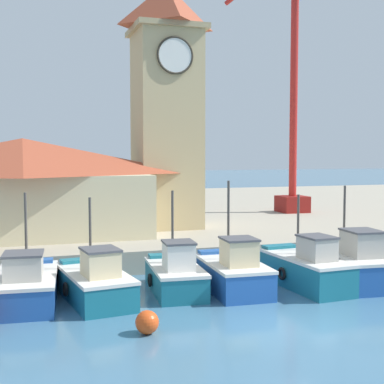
% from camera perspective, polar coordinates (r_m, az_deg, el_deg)
% --- Properties ---
extents(ground_plane, '(300.00, 300.00, 0.00)m').
position_cam_1_polar(ground_plane, '(17.24, 10.72, -14.19)').
color(ground_plane, teal).
extents(quay_wharf, '(120.00, 40.00, 1.05)m').
position_cam_1_polar(quay_wharf, '(44.03, -7.31, -2.26)').
color(quay_wharf, '#A89E89').
rests_on(quay_wharf, ground).
extents(fishing_boat_left_outer, '(2.53, 4.70, 3.98)m').
position_cam_1_polar(fishing_boat_left_outer, '(20.29, -17.32, -9.46)').
color(fishing_boat_left_outer, '#2356A8').
rests_on(fishing_boat_left_outer, ground).
extents(fishing_boat_left_inner, '(2.58, 4.70, 3.77)m').
position_cam_1_polar(fishing_boat_left_inner, '(20.10, -10.29, -9.44)').
color(fishing_boat_left_inner, '#196B7F').
rests_on(fishing_boat_left_inner, ground).
extents(fishing_boat_mid_left, '(2.15, 4.20, 3.94)m').
position_cam_1_polar(fishing_boat_mid_left, '(21.01, -1.79, -8.78)').
color(fishing_boat_mid_left, '#196B7F').
rests_on(fishing_boat_mid_left, ground).
extents(fishing_boat_center, '(2.23, 4.37, 4.32)m').
position_cam_1_polar(fishing_boat_center, '(21.29, 4.39, -8.49)').
color(fishing_boat_center, '#2356A8').
rests_on(fishing_boat_center, ground).
extents(fishing_boat_mid_right, '(2.11, 4.68, 3.72)m').
position_cam_1_polar(fishing_boat_mid_right, '(22.22, 12.05, -7.95)').
color(fishing_boat_mid_right, '#196B7F').
rests_on(fishing_boat_mid_right, ground).
extents(fishing_boat_right_inner, '(2.58, 5.20, 4.03)m').
position_cam_1_polar(fishing_boat_right_inner, '(23.57, 16.65, -7.30)').
color(fishing_boat_right_inner, '#2356A8').
rests_on(fishing_boat_right_inner, ground).
extents(clock_tower, '(4.07, 4.07, 15.70)m').
position_cam_1_polar(clock_tower, '(31.62, -2.74, 9.63)').
color(clock_tower, tan).
rests_on(clock_tower, quay_wharf).
extents(warehouse_left, '(13.15, 6.39, 5.13)m').
position_cam_1_polar(warehouse_left, '(29.10, -17.54, 0.54)').
color(warehouse_left, beige).
rests_on(warehouse_left, quay_wharf).
extents(port_crane_near, '(4.65, 7.06, 19.32)m').
position_cam_1_polar(port_crane_near, '(40.39, 10.63, 8.42)').
color(port_crane_near, maroon).
rests_on(port_crane_near, quay_wharf).
extents(mooring_buoy, '(0.71, 0.71, 0.71)m').
position_cam_1_polar(mooring_buoy, '(16.49, -4.81, -13.68)').
color(mooring_buoy, '#E54C19').
rests_on(mooring_buoy, ground).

